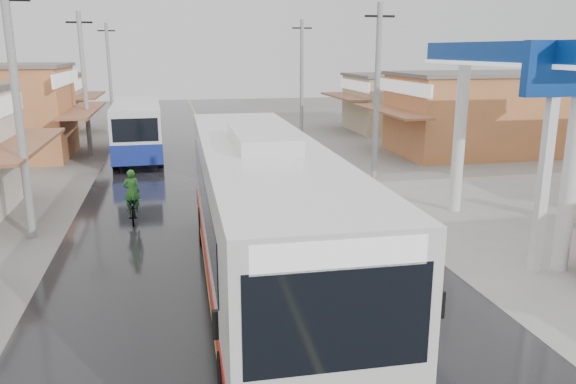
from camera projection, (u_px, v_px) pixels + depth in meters
The scene contains 9 objects.
ground at pixel (306, 357), 11.22m from camera, with size 120.00×120.00×0.00m, color slate.
road at pixel (227, 185), 25.43m from camera, with size 12.00×90.00×0.02m, color black.
centre_line at pixel (227, 184), 25.43m from camera, with size 0.15×90.00×0.01m, color #D8CC4C.
shopfronts_right at pixel (562, 184), 25.61m from camera, with size 11.00×44.00×4.80m, color beige, non-canonical shape.
utility_poles_left at pixel (68, 187), 24.98m from camera, with size 1.60×50.00×8.00m, color gray, non-canonical shape.
utility_poles_right at pixel (374, 178), 26.84m from camera, with size 1.60×36.00×8.00m, color gray, non-canonical shape.
coach_bus at pixel (262, 220), 13.46m from camera, with size 3.20×13.35×4.15m.
second_bus at pixel (138, 128), 31.52m from camera, with size 2.75×9.37×3.09m.
cyclist at pixel (133, 205), 19.84m from camera, with size 0.71×1.83×1.94m.
Camera 1 is at (-2.45, -9.76, 5.98)m, focal length 35.00 mm.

